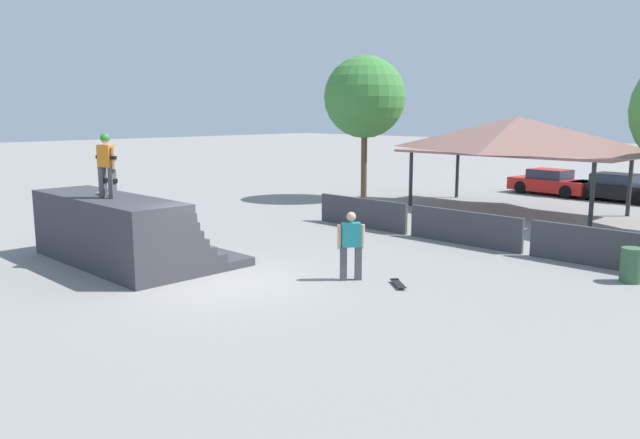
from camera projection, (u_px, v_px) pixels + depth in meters
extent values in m
plane|color=gray|center=(223.00, 282.00, 15.11)|extent=(160.00, 160.00, 0.00)
cube|color=#38383D|center=(141.00, 255.00, 17.56)|extent=(5.79, 3.54, 0.23)
cube|color=#38383D|center=(126.00, 249.00, 17.20)|extent=(5.79, 2.64, 0.23)
cube|color=#38383D|center=(120.00, 242.00, 17.05)|extent=(5.79, 2.31, 0.23)
cube|color=#38383D|center=(116.00, 234.00, 16.93)|extent=(5.79, 2.09, 0.23)
cube|color=#38383D|center=(112.00, 226.00, 16.83)|extent=(5.79, 1.93, 0.23)
cube|color=#38383D|center=(110.00, 218.00, 16.75)|extent=(5.79, 1.82, 0.23)
cube|color=#38383D|center=(108.00, 209.00, 16.69)|extent=(5.79, 1.74, 0.23)
cube|color=#38383D|center=(107.00, 201.00, 16.63)|extent=(5.79, 1.70, 0.23)
cylinder|color=silver|center=(135.00, 195.00, 17.20)|extent=(5.67, 0.07, 0.07)
cube|color=#4C4C51|center=(112.00, 183.00, 16.17)|extent=(0.19, 0.19, 0.81)
cube|color=black|center=(113.00, 181.00, 16.19)|extent=(0.22, 0.18, 0.12)
cube|color=#4C4C51|center=(103.00, 182.00, 16.34)|extent=(0.19, 0.19, 0.81)
cube|color=black|center=(104.00, 180.00, 16.36)|extent=(0.22, 0.18, 0.12)
cube|color=orange|center=(106.00, 156.00, 16.14)|extent=(0.48, 0.33, 0.57)
cylinder|color=tan|center=(113.00, 158.00, 16.01)|extent=(0.13, 0.13, 0.57)
cylinder|color=black|center=(113.00, 158.00, 16.01)|extent=(0.20, 0.20, 0.08)
cylinder|color=tan|center=(99.00, 157.00, 16.28)|extent=(0.13, 0.13, 0.57)
cylinder|color=black|center=(99.00, 157.00, 16.28)|extent=(0.20, 0.20, 0.08)
sphere|color=tan|center=(105.00, 139.00, 16.07)|extent=(0.22, 0.22, 0.22)
sphere|color=#337F33|center=(105.00, 138.00, 16.06)|extent=(0.25, 0.25, 0.25)
cylinder|color=silver|center=(110.00, 195.00, 16.66)|extent=(0.06, 0.04, 0.05)
cylinder|color=silver|center=(105.00, 196.00, 16.57)|extent=(0.06, 0.04, 0.05)
cylinder|color=silver|center=(104.00, 194.00, 17.01)|extent=(0.06, 0.04, 0.05)
cylinder|color=silver|center=(99.00, 194.00, 16.92)|extent=(0.06, 0.04, 0.05)
cube|color=tan|center=(104.00, 193.00, 16.78)|extent=(0.76, 0.28, 0.02)
cube|color=tan|center=(109.00, 194.00, 16.52)|extent=(0.11, 0.21, 0.02)
cube|color=#4C4C51|center=(343.00, 264.00, 15.26)|extent=(0.22, 0.22, 0.84)
cube|color=#4C4C51|center=(358.00, 263.00, 15.30)|extent=(0.22, 0.22, 0.84)
cube|color=teal|center=(351.00, 235.00, 15.16)|extent=(0.46, 0.50, 0.59)
cylinder|color=tan|center=(340.00, 237.00, 15.14)|extent=(0.16, 0.16, 0.59)
cylinder|color=tan|center=(362.00, 236.00, 15.20)|extent=(0.16, 0.16, 0.59)
sphere|color=tan|center=(351.00, 217.00, 15.08)|extent=(0.23, 0.23, 0.23)
cylinder|color=silver|center=(393.00, 282.00, 15.02)|extent=(0.06, 0.06, 0.05)
cylinder|color=silver|center=(398.00, 282.00, 15.04)|extent=(0.06, 0.06, 0.05)
cylinder|color=silver|center=(398.00, 288.00, 14.54)|extent=(0.06, 0.06, 0.05)
cylinder|color=silver|center=(404.00, 288.00, 14.56)|extent=(0.06, 0.06, 0.05)
cube|color=black|center=(398.00, 284.00, 14.78)|extent=(0.75, 0.64, 0.02)
cube|color=black|center=(394.00, 279.00, 15.14)|extent=(0.20, 0.22, 0.02)
cube|color=#3D3D42|center=(362.00, 213.00, 22.33)|extent=(3.94, 0.12, 1.05)
cube|color=#3D3D42|center=(464.00, 228.00, 19.42)|extent=(3.94, 0.12, 1.05)
cube|color=#3D3D42|center=(602.00, 248.00, 16.51)|extent=(3.94, 0.12, 1.05)
cylinder|color=#2D2D33|center=(411.00, 179.00, 27.48)|extent=(0.16, 0.16, 2.37)
cylinder|color=#2D2D33|center=(592.00, 195.00, 22.01)|extent=(0.16, 0.16, 2.37)
cylinder|color=#2D2D33|center=(457.00, 173.00, 30.10)|extent=(0.16, 0.16, 2.37)
cylinder|color=#2D2D33|center=(630.00, 187.00, 24.62)|extent=(0.16, 0.16, 2.37)
cube|color=#9E6B60|center=(516.00, 153.00, 25.84)|extent=(9.29, 4.40, 0.10)
pyramid|color=#9E6B60|center=(517.00, 134.00, 25.71)|extent=(9.11, 4.31, 1.45)
cylinder|color=brown|center=(364.00, 163.00, 29.40)|extent=(0.28, 0.28, 3.42)
sphere|color=#3D7F38|center=(365.00, 97.00, 28.88)|extent=(3.79, 3.79, 3.79)
cylinder|color=#385B3D|center=(632.00, 265.00, 15.08)|extent=(0.52, 0.52, 0.85)
cube|color=red|center=(551.00, 185.00, 31.26)|extent=(4.18, 2.05, 0.62)
cube|color=#283342|center=(550.00, 174.00, 31.25)|extent=(2.00, 1.57, 0.46)
cube|color=red|center=(550.00, 170.00, 31.21)|extent=(1.91, 1.53, 0.04)
cylinder|color=black|center=(582.00, 189.00, 30.82)|extent=(0.66, 0.26, 0.64)
cylinder|color=black|center=(566.00, 192.00, 29.88)|extent=(0.66, 0.26, 0.64)
cylinder|color=black|center=(537.00, 185.00, 32.69)|extent=(0.66, 0.26, 0.64)
cylinder|color=black|center=(521.00, 187.00, 31.75)|extent=(0.66, 0.26, 0.64)
cube|color=black|center=(617.00, 191.00, 29.05)|extent=(4.18, 1.94, 0.62)
cube|color=#283342|center=(616.00, 179.00, 29.04)|extent=(1.97, 1.56, 0.46)
cube|color=black|center=(616.00, 174.00, 29.00)|extent=(1.88, 1.52, 0.04)
cylinder|color=black|center=(638.00, 198.00, 27.63)|extent=(0.65, 0.23, 0.64)
cylinder|color=black|center=(598.00, 190.00, 30.53)|extent=(0.65, 0.23, 0.64)
cylinder|color=black|center=(583.00, 193.00, 29.45)|extent=(0.65, 0.23, 0.64)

